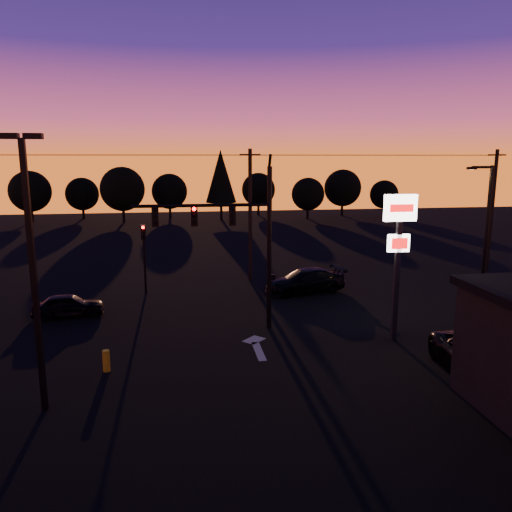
{
  "coord_description": "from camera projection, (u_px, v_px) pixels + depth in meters",
  "views": [
    {
      "loc": [
        -2.82,
        -19.52,
        8.4
      ],
      "look_at": [
        1.0,
        5.0,
        3.5
      ],
      "focal_mm": 35.0,
      "sensor_mm": 36.0,
      "label": 1
    }
  ],
  "objects": [
    {
      "name": "ground",
      "position": [
        251.0,
        361.0,
        20.98
      ],
      "size": [
        120.0,
        120.0,
        0.0
      ],
      "primitive_type": "plane",
      "color": "black",
      "rests_on": "ground"
    },
    {
      "name": "lane_arrow",
      "position": [
        256.0,
        346.0,
        22.67
      ],
      "size": [
        1.2,
        3.1,
        0.01
      ],
      "color": "beige",
      "rests_on": "ground"
    },
    {
      "name": "traffic_signal_mast",
      "position": [
        237.0,
        231.0,
        23.88
      ],
      "size": [
        6.79,
        0.52,
        8.58
      ],
      "color": "black",
      "rests_on": "ground"
    },
    {
      "name": "secondary_signal",
      "position": [
        144.0,
        249.0,
        30.8
      ],
      "size": [
        0.3,
        0.31,
        4.35
      ],
      "color": "black",
      "rests_on": "ground"
    },
    {
      "name": "parking_lot_light",
      "position": [
        32.0,
        258.0,
        15.92
      ],
      "size": [
        1.25,
        0.3,
        9.14
      ],
      "color": "black",
      "rests_on": "ground"
    },
    {
      "name": "pylon_sign",
      "position": [
        399.0,
        236.0,
        22.54
      ],
      "size": [
        1.5,
        0.28,
        6.8
      ],
      "color": "black",
      "rests_on": "ground"
    },
    {
      "name": "streetlight",
      "position": [
        485.0,
        231.0,
        27.55
      ],
      "size": [
        1.55,
        0.35,
        8.0
      ],
      "color": "black",
      "rests_on": "ground"
    },
    {
      "name": "utility_pole_1",
      "position": [
        250.0,
        215.0,
        33.96
      ],
      "size": [
        1.4,
        0.26,
        9.0
      ],
      "color": "black",
      "rests_on": "ground"
    },
    {
      "name": "utility_pole_2",
      "position": [
        492.0,
        210.0,
        36.68
      ],
      "size": [
        1.4,
        0.26,
        9.0
      ],
      "color": "black",
      "rests_on": "ground"
    },
    {
      "name": "power_wires",
      "position": [
        250.0,
        155.0,
        33.19
      ],
      "size": [
        36.0,
        1.22,
        0.07
      ],
      "color": "black",
      "rests_on": "ground"
    },
    {
      "name": "bollard",
      "position": [
        106.0,
        361.0,
        19.9
      ],
      "size": [
        0.29,
        0.29,
        0.87
      ],
      "primitive_type": "cylinder",
      "color": "gold",
      "rests_on": "ground"
    },
    {
      "name": "tree_0",
      "position": [
        30.0,
        191.0,
        65.34
      ],
      "size": [
        5.36,
        5.36,
        6.74
      ],
      "color": "black",
      "rests_on": "ground"
    },
    {
      "name": "tree_1",
      "position": [
        82.0,
        194.0,
        69.27
      ],
      "size": [
        4.54,
        4.54,
        5.71
      ],
      "color": "black",
      "rests_on": "ground"
    },
    {
      "name": "tree_2",
      "position": [
        122.0,
        189.0,
        65.15
      ],
      "size": [
        5.77,
        5.78,
        7.26
      ],
      "color": "black",
      "rests_on": "ground"
    },
    {
      "name": "tree_3",
      "position": [
        169.0,
        191.0,
        70.05
      ],
      "size": [
        4.95,
        4.95,
        6.22
      ],
      "color": "black",
      "rests_on": "ground"
    },
    {
      "name": "tree_4",
      "position": [
        221.0,
        176.0,
        67.78
      ],
      "size": [
        4.18,
        4.18,
        9.5
      ],
      "color": "black",
      "rests_on": "ground"
    },
    {
      "name": "tree_5",
      "position": [
        258.0,
        190.0,
        73.96
      ],
      "size": [
        4.95,
        4.95,
        6.22
      ],
      "color": "black",
      "rests_on": "ground"
    },
    {
      "name": "tree_6",
      "position": [
        308.0,
        194.0,
        69.11
      ],
      "size": [
        4.54,
        4.54,
        5.71
      ],
      "color": "black",
      "rests_on": "ground"
    },
    {
      "name": "tree_7",
      "position": [
        343.0,
        188.0,
        72.8
      ],
      "size": [
        5.36,
        5.36,
        6.74
      ],
      "color": "black",
      "rests_on": "ground"
    },
    {
      "name": "tree_8",
      "position": [
        384.0,
        194.0,
        72.92
      ],
      "size": [
        4.12,
        4.12,
        5.19
      ],
      "color": "black",
      "rests_on": "ground"
    },
    {
      "name": "car_left",
      "position": [
        68.0,
        305.0,
        26.71
      ],
      "size": [
        3.81,
        1.85,
        1.25
      ],
      "primitive_type": "imported",
      "rotation": [
        0.0,
        0.0,
        1.67
      ],
      "color": "black",
      "rests_on": "ground"
    },
    {
      "name": "car_right",
      "position": [
        305.0,
        281.0,
        31.51
      ],
      "size": [
        5.49,
        3.13,
        1.5
      ],
      "primitive_type": "imported",
      "rotation": [
        0.0,
        0.0,
        -1.36
      ],
      "color": "black",
      "rests_on": "ground"
    },
    {
      "name": "suv_parked",
      "position": [
        480.0,
        360.0,
        19.23
      ],
      "size": [
        3.26,
        5.68,
        1.49
      ],
      "primitive_type": "imported",
      "rotation": [
        0.0,
        0.0,
        -0.15
      ],
      "color": "black",
      "rests_on": "ground"
    }
  ]
}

